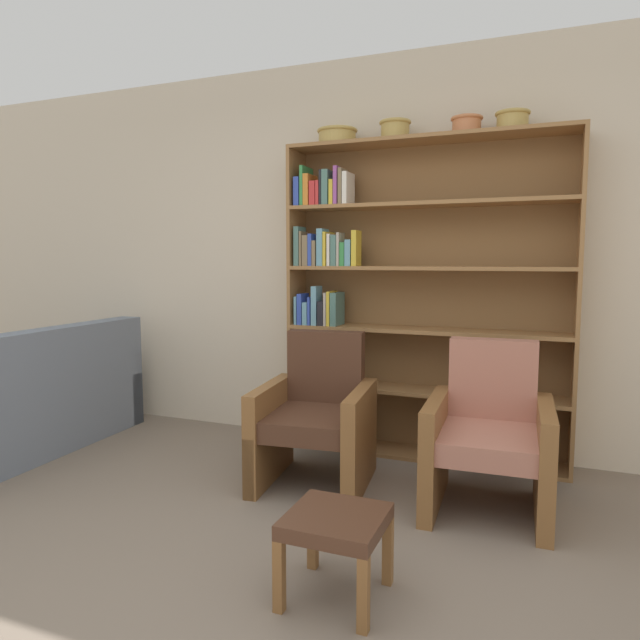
{
  "coord_description": "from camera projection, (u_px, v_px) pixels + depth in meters",
  "views": [
    {
      "loc": [
        0.96,
        -1.63,
        1.34
      ],
      "look_at": [
        -0.41,
        1.79,
        0.95
      ],
      "focal_mm": 32.0,
      "sensor_mm": 36.0,
      "label": 1
    }
  ],
  "objects": [
    {
      "name": "footstool",
      "position": [
        336.0,
        528.0,
        2.25
      ],
      "size": [
        0.38,
        0.38,
        0.35
      ],
      "color": "brown",
      "rests_on": "ground"
    },
    {
      "name": "bookshelf",
      "position": [
        399.0,
        303.0,
        3.89
      ],
      "size": [
        1.89,
        0.3,
        2.13
      ],
      "color": "olive",
      "rests_on": "ground"
    },
    {
      "name": "bowl_cream",
      "position": [
        395.0,
        129.0,
        3.76
      ],
      "size": [
        0.21,
        0.21,
        0.12
      ],
      "color": "tan",
      "rests_on": "bookshelf"
    },
    {
      "name": "armchair_leather",
      "position": [
        317.0,
        418.0,
        3.44
      ],
      "size": [
        0.71,
        0.75,
        0.89
      ],
      "rotation": [
        0.0,
        0.0,
        3.26
      ],
      "color": "brown",
      "rests_on": "ground"
    },
    {
      "name": "couch",
      "position": [
        20.0,
        408.0,
        4.02
      ],
      "size": [
        0.97,
        1.75,
        0.88
      ],
      "rotation": [
        0.0,
        0.0,
        1.61
      ],
      "color": "slate",
      "rests_on": "ground"
    },
    {
      "name": "armchair_cushioned",
      "position": [
        489.0,
        438.0,
        3.07
      ],
      "size": [
        0.67,
        0.71,
        0.89
      ],
      "rotation": [
        0.0,
        0.0,
        3.19
      ],
      "color": "brown",
      "rests_on": "ground"
    },
    {
      "name": "bowl_slate",
      "position": [
        513.0,
        120.0,
        3.49
      ],
      "size": [
        0.21,
        0.21,
        0.11
      ],
      "color": "tan",
      "rests_on": "bookshelf"
    },
    {
      "name": "bowl_olive",
      "position": [
        337.0,
        136.0,
        3.92
      ],
      "size": [
        0.28,
        0.28,
        0.1
      ],
      "color": "tan",
      "rests_on": "bookshelf"
    },
    {
      "name": "wall_back",
      "position": [
        402.0,
        255.0,
        4.02
      ],
      "size": [
        12.0,
        0.06,
        2.75
      ],
      "color": "beige",
      "rests_on": "ground"
    },
    {
      "name": "bowl_brass",
      "position": [
        467.0,
        124.0,
        3.59
      ],
      "size": [
        0.2,
        0.2,
        0.11
      ],
      "color": "#C67547",
      "rests_on": "bookshelf"
    }
  ]
}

